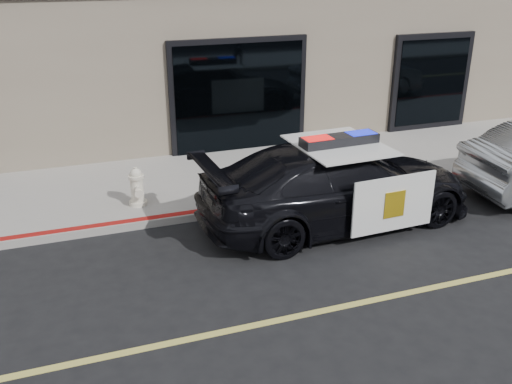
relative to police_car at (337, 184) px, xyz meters
name	(u,v)px	position (x,y,z in m)	size (l,w,h in m)	color
ground	(441,286)	(0.51, -2.59, -0.76)	(120.00, 120.00, 0.00)	black
sidewalk_n	(303,168)	(0.51, 2.66, -0.69)	(60.00, 3.50, 0.15)	gray
police_car	(337,184)	(0.00, 0.00, 0.00)	(2.65, 5.40, 1.71)	black
fire_hydrant	(137,188)	(-3.44, 1.68, -0.25)	(0.35, 0.49, 0.77)	white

